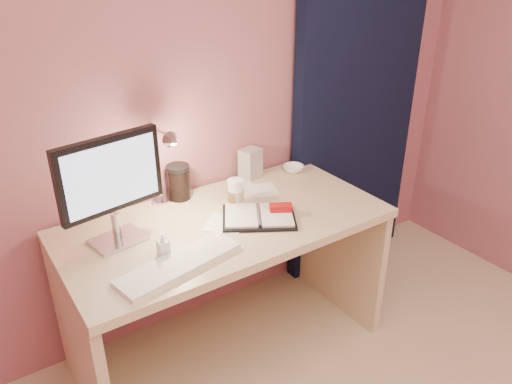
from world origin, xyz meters
TOP-DOWN VIEW (x-y plane):
  - room at (0.95, 1.69)m, footprint 3.50×3.50m
  - desk at (0.00, 1.45)m, footprint 1.40×0.70m
  - monitor at (-0.44, 1.47)m, footprint 0.42×0.18m
  - keyboard at (-0.32, 1.18)m, footprint 0.51×0.24m
  - planner at (0.14, 1.31)m, footprint 0.39×0.36m
  - paper_a at (0.13, 1.29)m, footprint 0.17×0.17m
  - paper_b at (0.30, 1.53)m, footprint 0.18×0.18m
  - paper_c at (-0.02, 1.35)m, footprint 0.22×0.22m
  - coffee_cup at (0.12, 1.48)m, footprint 0.08×0.08m
  - clear_cup at (0.12, 1.41)m, footprint 0.07×0.07m
  - bowl at (0.56, 1.62)m, footprint 0.13×0.13m
  - lotion_bottle at (-0.33, 1.28)m, footprint 0.04×0.04m
  - dark_jar at (-0.07, 1.68)m, footprint 0.10×0.10m
  - product_box at (0.33, 1.69)m, footprint 0.12×0.11m
  - desk_lamp at (-0.16, 1.59)m, footprint 0.09×0.23m

SIDE VIEW (x-z plane):
  - desk at x=0.00m, z-range 0.14..0.87m
  - paper_b at x=0.30m, z-range 0.73..0.73m
  - paper_a at x=0.13m, z-range 0.73..0.73m
  - paper_c at x=-0.02m, z-range 0.73..0.73m
  - keyboard at x=-0.32m, z-range 0.73..0.75m
  - planner at x=0.14m, z-range 0.72..0.77m
  - bowl at x=0.56m, z-range 0.73..0.76m
  - lotion_bottle at x=-0.33m, z-range 0.73..0.82m
  - coffee_cup at x=0.12m, z-range 0.73..0.85m
  - clear_cup at x=0.12m, z-range 0.73..0.86m
  - dark_jar at x=-0.07m, z-range 0.73..0.88m
  - product_box at x=0.33m, z-range 0.73..0.88m
  - desk_lamp at x=-0.16m, z-range 0.78..1.16m
  - monitor at x=-0.44m, z-range 0.77..1.22m
  - room at x=0.95m, z-range -0.61..2.89m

